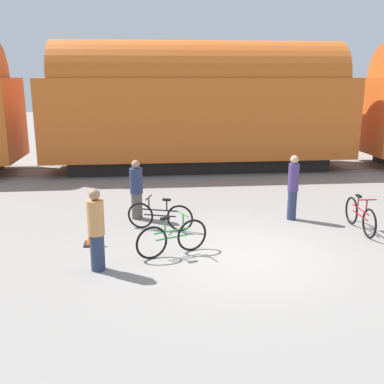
{
  "coord_description": "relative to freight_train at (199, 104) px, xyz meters",
  "views": [
    {
      "loc": [
        -2.11,
        -8.85,
        3.76
      ],
      "look_at": [
        -1.08,
        1.28,
        1.1
      ],
      "focal_mm": 42.0,
      "sensor_mm": 36.0,
      "label": 1
    }
  ],
  "objects": [
    {
      "name": "bicycle_black",
      "position": [
        -1.83,
        -7.36,
        -2.28
      ],
      "size": [
        1.63,
        0.6,
        0.84
      ],
      "color": "black",
      "rests_on": "ground_plane"
    },
    {
      "name": "bicycle_maroon",
      "position": [
        3.11,
        -7.92,
        -2.26
      ],
      "size": [
        0.46,
        1.76,
        0.89
      ],
      "color": "black",
      "rests_on": "ground_plane"
    },
    {
      "name": "rail_far",
      "position": [
        0.0,
        0.72,
        -2.63
      ],
      "size": [
        50.61,
        0.07,
        0.01
      ],
      "primitive_type": "cube",
      "color": "#4C4238",
      "rests_on": "ground_plane"
    },
    {
      "name": "person_in_navy",
      "position": [
        -2.42,
        -6.38,
        -1.84
      ],
      "size": [
        0.34,
        0.34,
        1.6
      ],
      "rotation": [
        0.0,
        0.0,
        5.75
      ],
      "color": "#514C47",
      "rests_on": "ground_plane"
    },
    {
      "name": "ground_plane",
      "position": [
        0.0,
        -9.2,
        -2.64
      ],
      "size": [
        80.0,
        80.0,
        0.0
      ],
      "primitive_type": "plane",
      "color": "gray"
    },
    {
      "name": "person_in_purple",
      "position": [
        1.7,
        -6.88,
        -1.74
      ],
      "size": [
        0.28,
        0.28,
        1.74
      ],
      "rotation": [
        0.0,
        0.0,
        2.19
      ],
      "color": "#283351",
      "rests_on": "ground_plane"
    },
    {
      "name": "traffic_cone",
      "position": [
        -3.39,
        -8.22,
        -2.39
      ],
      "size": [
        0.4,
        0.4,
        0.55
      ],
      "color": "black",
      "rests_on": "ground_plane"
    },
    {
      "name": "bicycle_green",
      "position": [
        -1.62,
        -9.01,
        -2.26
      ],
      "size": [
        1.57,
        0.71,
        0.9
      ],
      "color": "black",
      "rests_on": "ground_plane"
    },
    {
      "name": "freight_train",
      "position": [
        0.0,
        0.0,
        0.0
      ],
      "size": [
        38.61,
        2.96,
        5.06
      ],
      "color": "black",
      "rests_on": "ground_plane"
    },
    {
      "name": "rail_near",
      "position": [
        0.0,
        -0.72,
        -2.63
      ],
      "size": [
        50.61,
        0.07,
        0.01
      ],
      "primitive_type": "cube",
      "color": "#4C4238",
      "rests_on": "ground_plane"
    },
    {
      "name": "person_in_tan",
      "position": [
        -3.13,
        -9.64,
        -1.8
      ],
      "size": [
        0.33,
        0.33,
        1.66
      ],
      "rotation": [
        0.0,
        0.0,
        4.02
      ],
      "color": "#283351",
      "rests_on": "ground_plane"
    }
  ]
}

